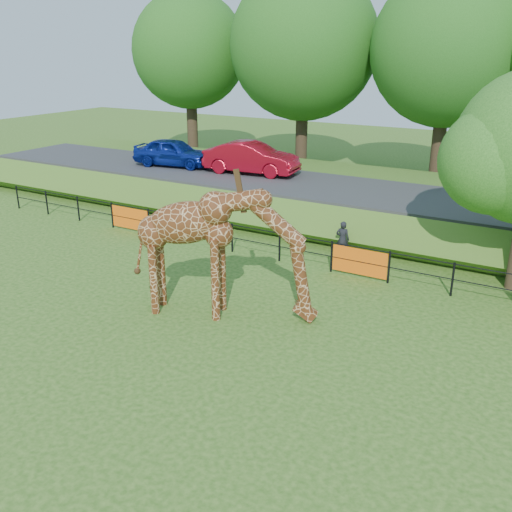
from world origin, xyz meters
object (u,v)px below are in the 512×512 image
object	(u,v)px
giraffe	(224,253)
car_blue	(173,152)
visitor	(343,239)
car_red	(251,158)

from	to	relation	value
giraffe	car_blue	xyz separation A→B (m)	(-10.16, 10.79, 0.24)
giraffe	visitor	size ratio (longest dim) A/B	3.89
visitor	giraffe	bearing A→B (deg)	70.02
giraffe	car_blue	distance (m)	14.82
car_blue	visitor	xyz separation A→B (m)	(11.24, -4.64, -1.45)
giraffe	visitor	xyz separation A→B (m)	(1.08, 6.15, -1.21)
giraffe	car_blue	bearing A→B (deg)	115.01
giraffe	car_red	world-z (taller)	giraffe
car_red	visitor	xyz separation A→B (m)	(6.85, -5.08, -1.50)
car_red	visitor	size ratio (longest dim) A/B	3.40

